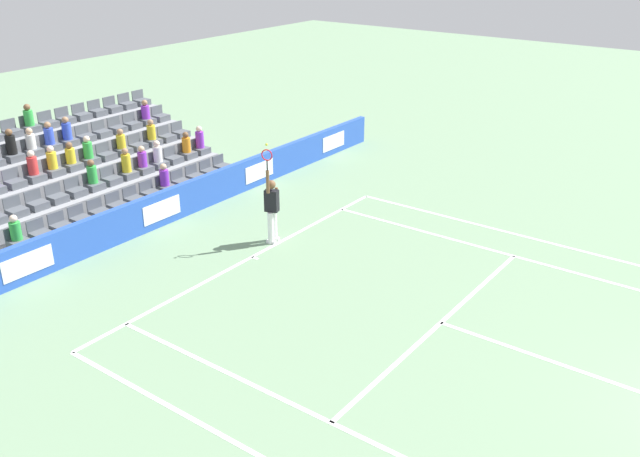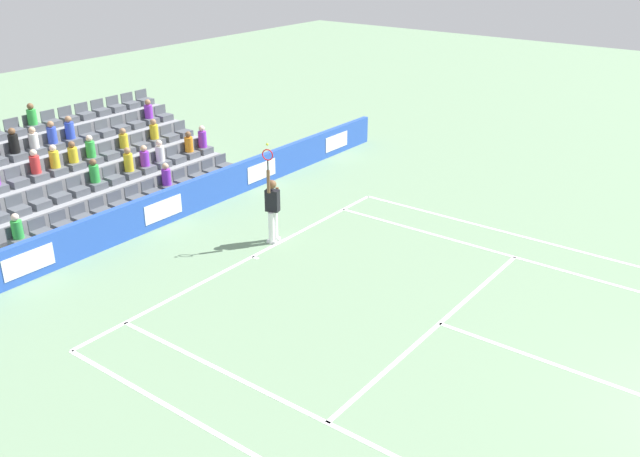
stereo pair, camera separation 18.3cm
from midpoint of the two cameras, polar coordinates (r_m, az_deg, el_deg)
name	(u,v)px [view 2 (the right image)]	position (r m, az deg, el deg)	size (l,w,h in m)	color
line_baseline	(252,257)	(18.19, -5.30, -2.31)	(10.97, 0.10, 0.01)	white
line_service	(440,323)	(15.45, 10.16, -7.69)	(8.23, 0.10, 0.01)	white
line_centre_service	(588,376)	(14.58, 21.54, -11.25)	(0.10, 6.40, 0.01)	white
line_singles_sideline_left	(349,433)	(12.33, 2.81, -16.48)	(0.10, 11.89, 0.01)	white
line_singles_sideline_right	(532,262)	(18.68, 17.28, -2.63)	(0.10, 11.89, 0.01)	white
line_doubles_sideline_right	(551,244)	(19.87, 18.70, -1.20)	(0.10, 11.89, 0.01)	white
line_centre_mark	(255,258)	(18.13, -5.07, -2.40)	(0.10, 0.20, 0.01)	white
sponsor_barrier	(161,209)	(20.34, -12.70, 1.61)	(21.14, 0.22, 1.00)	blue
tennis_player	(273,208)	(18.62, -3.64, 1.71)	(0.54, 0.42, 2.85)	white
stadium_stand	(84,173)	(22.93, -18.64, 4.33)	(8.06, 4.75, 2.97)	gray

